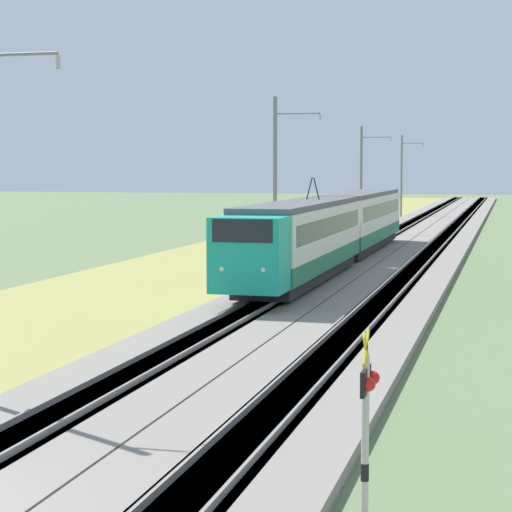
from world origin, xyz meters
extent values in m
cube|color=gray|center=(50.00, 0.00, 0.15)|extent=(240.00, 4.40, 0.30)
cube|color=gray|center=(50.00, -4.47, 0.15)|extent=(240.00, 4.40, 0.30)
cube|color=#4C4238|center=(50.00, 0.00, 0.15)|extent=(240.00, 1.57, 0.30)
cube|color=gray|center=(50.00, 0.53, 0.38)|extent=(240.00, 0.07, 0.15)
cube|color=gray|center=(50.00, -0.53, 0.38)|extent=(240.00, 0.07, 0.15)
cube|color=#4C4238|center=(50.00, -4.47, 0.15)|extent=(240.00, 1.57, 0.30)
cube|color=gray|center=(50.00, -3.94, 0.38)|extent=(240.00, 0.07, 0.15)
cube|color=gray|center=(50.00, -5.00, 0.38)|extent=(240.00, 0.07, 0.15)
cube|color=#99934C|center=(50.00, 6.68, 0.06)|extent=(240.00, 12.29, 0.12)
cube|color=#19A88E|center=(22.74, 0.00, 2.41)|extent=(2.06, 2.73, 2.82)
cube|color=black|center=(22.43, 0.00, 3.35)|extent=(1.48, 2.27, 0.85)
sphere|color=#F2EAC6|center=(21.77, 0.78, 1.94)|extent=(0.20, 0.20, 0.20)
sphere|color=#F2EAC6|center=(21.77, -0.78, 1.94)|extent=(0.20, 0.20, 0.20)
cube|color=#196B47|center=(32.33, 0.00, 1.39)|extent=(17.11, 2.84, 0.79)
cube|color=silver|center=(32.33, 0.00, 2.80)|extent=(17.11, 2.84, 2.03)
cube|color=black|center=(32.33, 0.00, 2.97)|extent=(15.74, 2.86, 0.85)
cube|color=#515156|center=(32.33, 0.00, 3.94)|extent=(17.11, 2.62, 0.25)
cube|color=black|center=(32.33, 0.00, 0.72)|extent=(16.26, 2.42, 0.55)
cylinder|color=black|center=(25.57, 0.53, 0.88)|extent=(0.86, 0.12, 0.86)
cylinder|color=black|center=(25.57, -0.53, 0.88)|extent=(0.86, 0.12, 0.86)
cube|color=#196B47|center=(51.07, 0.00, 1.39)|extent=(19.17, 2.84, 0.79)
cube|color=silver|center=(51.07, 0.00, 2.80)|extent=(19.17, 2.84, 2.03)
cube|color=black|center=(51.07, 0.00, 2.97)|extent=(17.63, 2.86, 0.85)
cube|color=#515156|center=(51.07, 0.00, 3.94)|extent=(19.17, 2.62, 0.25)
cube|color=black|center=(51.07, 0.00, 0.72)|extent=(18.21, 2.42, 0.55)
cylinder|color=black|center=(34.89, 0.17, 4.62)|extent=(0.06, 0.33, 1.08)
cylinder|color=black|center=(34.89, -0.17, 4.62)|extent=(0.06, 0.33, 1.08)
cube|color=black|center=(25.57, 0.00, 0.00)|extent=(0.10, 0.10, 0.00)
cylinder|color=beige|center=(0.61, -7.53, 1.51)|extent=(0.11, 0.11, 3.02)
cylinder|color=black|center=(0.61, -7.53, 1.36)|extent=(0.12, 0.12, 0.25)
cube|color=black|center=(0.61, -7.53, 2.67)|extent=(0.70, 0.06, 0.36)
sphere|color=red|center=(0.84, -7.60, 2.67)|extent=(0.20, 0.20, 0.20)
sphere|color=red|center=(0.39, -7.60, 2.67)|extent=(0.20, 0.20, 0.20)
cube|color=yellow|center=(0.61, -7.53, 3.14)|extent=(0.49, 0.03, 0.49)
cube|color=yellow|center=(0.61, -7.53, 3.14)|extent=(0.49, 0.03, 0.49)
cylinder|color=slate|center=(7.29, 1.47, 8.15)|extent=(0.08, 2.40, 0.08)
cylinder|color=#B2ADA8|center=(7.29, 0.27, 7.95)|extent=(0.10, 0.10, 0.30)
cylinder|color=slate|center=(38.09, 2.67, 4.67)|extent=(0.22, 0.22, 9.34)
cylinder|color=slate|center=(38.09, 1.47, 8.44)|extent=(0.08, 2.40, 0.08)
cylinder|color=#B2ADA8|center=(38.09, 0.27, 8.24)|extent=(0.10, 0.10, 0.30)
cylinder|color=slate|center=(68.89, 2.67, 4.51)|extent=(0.22, 0.22, 9.02)
cylinder|color=slate|center=(68.89, 1.47, 8.12)|extent=(0.08, 2.40, 0.08)
cylinder|color=#B2ADA8|center=(68.89, 0.27, 7.92)|extent=(0.10, 0.10, 0.30)
cylinder|color=slate|center=(99.69, 2.67, 4.62)|extent=(0.22, 0.22, 9.24)
cylinder|color=slate|center=(99.69, 1.47, 8.34)|extent=(0.08, 2.40, 0.08)
cylinder|color=#B2ADA8|center=(99.69, 0.27, 8.14)|extent=(0.10, 0.10, 0.30)
camera|label=1|loc=(-13.08, -9.47, 5.65)|focal=70.00mm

